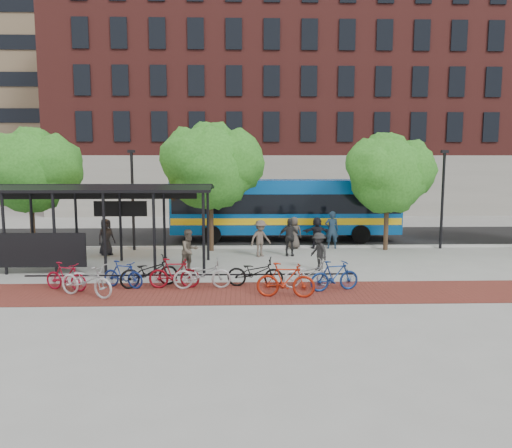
{
  "coord_description": "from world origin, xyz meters",
  "views": [
    {
      "loc": [
        -1.47,
        -21.95,
        4.59
      ],
      "look_at": [
        -0.77,
        1.48,
        1.6
      ],
      "focal_mm": 35.0,
      "sensor_mm": 36.0,
      "label": 1
    }
  ],
  "objects_px": {
    "tree_c": "(389,171)",
    "bike_11": "(334,276)",
    "pedestrian_3": "(260,238)",
    "pedestrian_4": "(289,237)",
    "bike_8": "(255,272)",
    "bike_2": "(86,280)",
    "bike_9": "(286,280)",
    "bus": "(285,206)",
    "pedestrian_7": "(332,230)",
    "pedestrian_0": "(106,237)",
    "bike_5": "(174,273)",
    "tree_b": "(212,163)",
    "bike_4": "(149,272)",
    "tree_a": "(32,168)",
    "bike_10": "(308,273)",
    "pedestrian_6": "(294,233)",
    "bus_shelter": "(85,198)",
    "bike_3": "(123,274)",
    "pedestrian_5": "(317,233)",
    "bike_1": "(66,277)",
    "lamp_post_left": "(133,197)",
    "pedestrian_9": "(319,251)",
    "lamp_post_right": "(443,196)",
    "pedestrian_8": "(189,250)"
  },
  "relations": [
    {
      "from": "tree_b",
      "to": "bike_9",
      "type": "xyz_separation_m",
      "value": [
        2.93,
        -8.95,
        -3.86
      ]
    },
    {
      "from": "bike_8",
      "to": "bike_2",
      "type": "bearing_deg",
      "value": 110.15
    },
    {
      "from": "pedestrian_3",
      "to": "pedestrian_4",
      "type": "relative_size",
      "value": 0.96
    },
    {
      "from": "tree_c",
      "to": "pedestrian_6",
      "type": "relative_size",
      "value": 3.54
    },
    {
      "from": "lamp_post_right",
      "to": "pedestrian_4",
      "type": "bearing_deg",
      "value": -167.47
    },
    {
      "from": "bike_11",
      "to": "pedestrian_3",
      "type": "height_order",
      "value": "pedestrian_3"
    },
    {
      "from": "bike_10",
      "to": "pedestrian_3",
      "type": "distance_m",
      "value": 6.11
    },
    {
      "from": "pedestrian_5",
      "to": "lamp_post_right",
      "type": "bearing_deg",
      "value": 175.88
    },
    {
      "from": "bus",
      "to": "bike_11",
      "type": "distance_m",
      "value": 11.62
    },
    {
      "from": "lamp_post_right",
      "to": "bike_1",
      "type": "xyz_separation_m",
      "value": [
        -16.68,
        -8.1,
        -2.23
      ]
    },
    {
      "from": "tree_c",
      "to": "bike_9",
      "type": "distance_m",
      "value": 11.35
    },
    {
      "from": "bike_3",
      "to": "tree_c",
      "type": "bearing_deg",
      "value": -35.67
    },
    {
      "from": "tree_c",
      "to": "bus_shelter",
      "type": "bearing_deg",
      "value": -164.94
    },
    {
      "from": "bike_11",
      "to": "pedestrian_8",
      "type": "xyz_separation_m",
      "value": [
        -5.44,
        3.31,
        0.34
      ]
    },
    {
      "from": "tree_a",
      "to": "bike_3",
      "type": "bearing_deg",
      "value": -50.64
    },
    {
      "from": "tree_a",
      "to": "bike_10",
      "type": "distance_m",
      "value": 15.41
    },
    {
      "from": "lamp_post_right",
      "to": "bike_3",
      "type": "height_order",
      "value": "lamp_post_right"
    },
    {
      "from": "bike_9",
      "to": "pedestrian_3",
      "type": "distance_m",
      "value": 7.29
    },
    {
      "from": "bike_2",
      "to": "bike_5",
      "type": "xyz_separation_m",
      "value": [
        2.82,
        1.05,
        -0.02
      ]
    },
    {
      "from": "pedestrian_7",
      "to": "pedestrian_0",
      "type": "bearing_deg",
      "value": 10.99
    },
    {
      "from": "pedestrian_4",
      "to": "bus",
      "type": "bearing_deg",
      "value": 86.42
    },
    {
      "from": "pedestrian_4",
      "to": "lamp_post_right",
      "type": "bearing_deg",
      "value": 11.29
    },
    {
      "from": "bike_11",
      "to": "pedestrian_4",
      "type": "relative_size",
      "value": 0.99
    },
    {
      "from": "tree_a",
      "to": "bike_4",
      "type": "height_order",
      "value": "tree_a"
    },
    {
      "from": "bike_10",
      "to": "pedestrian_0",
      "type": "relative_size",
      "value": 1.08
    },
    {
      "from": "lamp_post_left",
      "to": "pedestrian_9",
      "type": "height_order",
      "value": "lamp_post_left"
    },
    {
      "from": "bus_shelter",
      "to": "bike_5",
      "type": "height_order",
      "value": "bus_shelter"
    },
    {
      "from": "bike_2",
      "to": "pedestrian_7",
      "type": "distance_m",
      "value": 13.48
    },
    {
      "from": "tree_a",
      "to": "pedestrian_3",
      "type": "distance_m",
      "value": 11.96
    },
    {
      "from": "bike_2",
      "to": "bike_9",
      "type": "bearing_deg",
      "value": -67.6
    },
    {
      "from": "bike_5",
      "to": "bus_shelter",
      "type": "bearing_deg",
      "value": 46.96
    },
    {
      "from": "tree_c",
      "to": "bike_11",
      "type": "distance_m",
      "value": 9.85
    },
    {
      "from": "tree_b",
      "to": "pedestrian_3",
      "type": "relative_size",
      "value": 3.68
    },
    {
      "from": "bike_1",
      "to": "pedestrian_6",
      "type": "bearing_deg",
      "value": -26.98
    },
    {
      "from": "pedestrian_4",
      "to": "bike_9",
      "type": "bearing_deg",
      "value": -97.63
    },
    {
      "from": "bike_3",
      "to": "pedestrian_6",
      "type": "bearing_deg",
      "value": -19.58
    },
    {
      "from": "tree_b",
      "to": "pedestrian_5",
      "type": "bearing_deg",
      "value": 4.76
    },
    {
      "from": "bike_3",
      "to": "bike_11",
      "type": "height_order",
      "value": "bike_11"
    },
    {
      "from": "tree_b",
      "to": "bike_11",
      "type": "relative_size",
      "value": 3.56
    },
    {
      "from": "pedestrian_8",
      "to": "tree_b",
      "type": "bearing_deg",
      "value": 38.94
    },
    {
      "from": "bike_11",
      "to": "pedestrian_3",
      "type": "xyz_separation_m",
      "value": [
        -2.37,
        6.47,
        0.33
      ]
    },
    {
      "from": "bike_5",
      "to": "bike_2",
      "type": "bearing_deg",
      "value": 109.17
    },
    {
      "from": "bus_shelter",
      "to": "lamp_post_left",
      "type": "distance_m",
      "value": 4.24
    },
    {
      "from": "pedestrian_7",
      "to": "lamp_post_right",
      "type": "bearing_deg",
      "value": -177.96
    },
    {
      "from": "bike_10",
      "to": "pedestrian_5",
      "type": "distance_m",
      "value": 8.2
    },
    {
      "from": "bike_10",
      "to": "bike_11",
      "type": "bearing_deg",
      "value": -136.5
    },
    {
      "from": "tree_b",
      "to": "bike_4",
      "type": "distance_m",
      "value": 8.56
    },
    {
      "from": "bike_2",
      "to": "bike_3",
      "type": "xyz_separation_m",
      "value": [
        0.95,
        1.16,
        -0.07
      ]
    },
    {
      "from": "pedestrian_7",
      "to": "bike_1",
      "type": "bearing_deg",
      "value": 40.45
    },
    {
      "from": "pedestrian_4",
      "to": "tree_c",
      "type": "bearing_deg",
      "value": 15.36
    }
  ]
}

